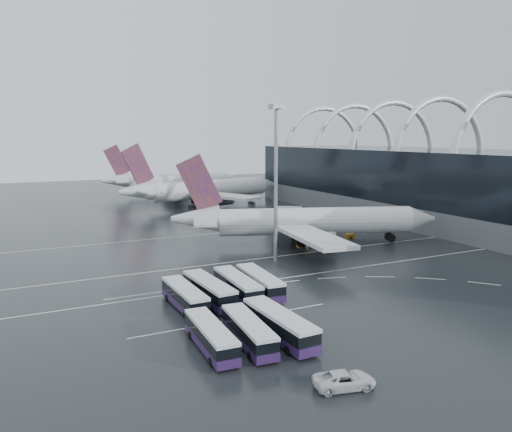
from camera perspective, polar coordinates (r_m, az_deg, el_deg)
name	(u,v)px	position (r m, az deg, el deg)	size (l,w,h in m)	color
ground	(319,269)	(91.73, 7.20, -6.08)	(420.00, 420.00, 0.00)	black
terminal	(471,185)	(145.55, 23.40, 3.25)	(42.00, 160.00, 34.90)	#535557
lane_marking_near	(325,272)	(90.13, 7.91, -6.37)	(120.00, 0.25, 0.01)	silver
lane_marking_mid	(286,255)	(101.60, 3.44, -4.51)	(120.00, 0.25, 0.01)	silver
lane_marking_far	(231,232)	(126.07, -2.91, -1.81)	(120.00, 0.25, 0.01)	silver
bus_bay_line_south	(234,320)	(67.28, -2.55, -11.76)	(28.00, 0.25, 0.01)	silver
bus_bay_line_north	(193,287)	(81.37, -7.17, -8.07)	(28.00, 0.25, 0.01)	silver
airliner_main	(302,222)	(111.14, 5.31, -0.68)	(58.02, 50.33, 20.24)	silver
airliner_gate_b	(203,190)	(172.75, -6.13, 2.96)	(62.24, 55.17, 21.68)	silver
airliner_gate_c	(171,182)	(209.13, -9.64, 3.88)	(57.85, 53.11, 20.59)	silver
bus_row_near_a	(185,296)	(71.69, -8.15, -9.07)	(3.17, 12.63, 3.10)	#2A1645
bus_row_near_b	(209,290)	(73.72, -5.39, -8.42)	(3.64, 13.44, 3.28)	#2A1645
bus_row_near_c	(237,286)	(75.58, -2.14, -7.96)	(3.53, 13.25, 3.24)	#2A1645
bus_row_near_d	(260,282)	(77.28, 0.44, -7.58)	(3.86, 13.14, 3.19)	#2A1645
bus_row_far_a	(211,336)	(58.24, -5.20, -13.49)	(3.35, 12.21, 2.97)	#2A1645
bus_row_far_b	(249,331)	(59.33, -0.86, -13.00)	(3.85, 12.35, 2.99)	#2A1645
bus_row_far_c	(279,324)	(60.86, 2.69, -12.27)	(3.46, 13.42, 3.29)	#2A1645
van_curve_a	(344,380)	(51.15, 10.08, -17.95)	(2.80, 6.07, 1.69)	silver
floodlight_mast	(276,164)	(94.48, 2.29, 5.96)	(2.28, 2.28, 29.78)	gray
gse_cart_belly_a	(350,236)	(119.99, 10.66, -2.26)	(2.01, 1.19, 1.10)	#B07117
gse_cart_belly_b	(348,230)	(127.70, 10.46, -1.54)	(2.24, 1.32, 1.22)	slate
gse_cart_belly_c	(302,244)	(109.16, 5.32, -3.24)	(2.28, 1.35, 1.25)	#B07117
gse_cart_belly_d	(370,227)	(132.90, 12.88, -1.19)	(2.31, 1.37, 1.26)	slate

